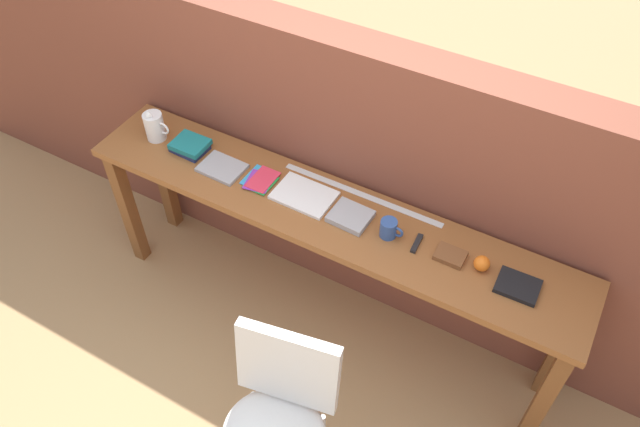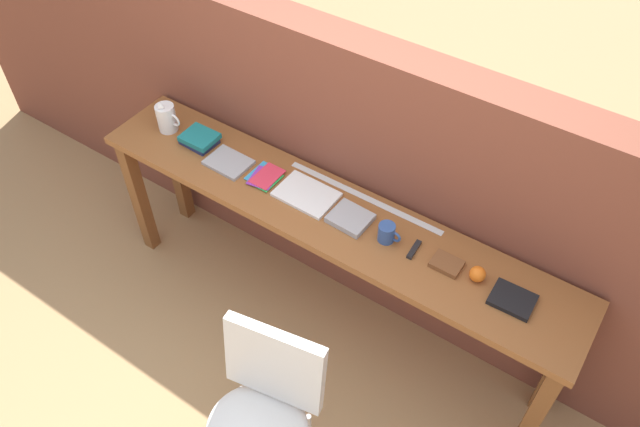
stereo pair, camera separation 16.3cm
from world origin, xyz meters
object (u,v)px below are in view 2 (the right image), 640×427
object	(u,v)px
magazine_cycling	(229,162)
mug	(387,233)
book_open_centre	(306,194)
multitool_folded	(414,250)
pitcher_white	(167,118)
book_stack_leftmost	(199,139)
leather_journal_brown	(447,264)
sports_ball_small	(478,274)
book_repair_rightmost	(512,299)
chair_white_moulded	(264,408)
pamphlet_pile_colourful	(265,177)

from	to	relation	value
magazine_cycling	mug	world-z (taller)	mug
book_open_centre	multitool_folded	xyz separation A→B (m)	(0.58, -0.01, -0.00)
pitcher_white	mug	world-z (taller)	pitcher_white
pitcher_white	book_open_centre	xyz separation A→B (m)	(0.88, 0.00, -0.07)
book_stack_leftmost	leather_journal_brown	xyz separation A→B (m)	(1.41, -0.01, -0.02)
magazine_cycling	book_open_centre	world-z (taller)	magazine_cycling
book_open_centre	sports_ball_small	xyz separation A→B (m)	(0.88, -0.00, 0.03)
multitool_folded	book_repair_rightmost	size ratio (longest dim) A/B	0.63
pitcher_white	magazine_cycling	world-z (taller)	pitcher_white
book_open_centre	sports_ball_small	distance (m)	0.88
chair_white_moulded	mug	xyz separation A→B (m)	(0.09, 0.82, 0.40)
book_stack_leftmost	pamphlet_pile_colourful	xyz separation A→B (m)	(0.43, -0.02, -0.02)
book_stack_leftmost	book_repair_rightmost	distance (m)	1.72
pamphlet_pile_colourful	book_open_centre	world-z (taller)	book_open_centre
leather_journal_brown	book_repair_rightmost	world-z (taller)	leather_journal_brown
mug	pamphlet_pile_colourful	bearing A→B (deg)	179.01
book_stack_leftmost	book_repair_rightmost	xyz separation A→B (m)	(1.72, -0.03, -0.02)
multitool_folded	book_repair_rightmost	world-z (taller)	book_repair_rightmost
pamphlet_pile_colourful	mug	size ratio (longest dim) A/B	1.67
magazine_cycling	multitool_folded	bearing A→B (deg)	2.58
chair_white_moulded	book_open_centre	xyz separation A→B (m)	(-0.36, 0.84, 0.36)
book_stack_leftmost	mug	distance (m)	1.13
leather_journal_brown	sports_ball_small	size ratio (longest dim) A/B	1.87
leather_journal_brown	book_repair_rightmost	xyz separation A→B (m)	(0.30, -0.02, -0.00)
magazine_cycling	mug	distance (m)	0.90
chair_white_moulded	leather_journal_brown	world-z (taller)	leather_journal_brown
book_open_centre	sports_ball_small	bearing A→B (deg)	0.66
sports_ball_small	book_repair_rightmost	size ratio (longest dim) A/B	0.39
mug	chair_white_moulded	bearing A→B (deg)	-96.36
magazine_cycling	leather_journal_brown	xyz separation A→B (m)	(1.19, 0.03, 0.00)
book_repair_rightmost	book_stack_leftmost	bearing A→B (deg)	177.40
pitcher_white	leather_journal_brown	xyz separation A→B (m)	(1.62, -0.00, -0.07)
book_open_centre	book_repair_rightmost	size ratio (longest dim) A/B	1.62
book_open_centre	pamphlet_pile_colourful	bearing A→B (deg)	-175.86
multitool_folded	mug	bearing A→B (deg)	-174.72
pitcher_white	book_repair_rightmost	size ratio (longest dim) A/B	1.05
pitcher_white	book_repair_rightmost	distance (m)	1.93
book_stack_leftmost	book_open_centre	world-z (taller)	book_stack_leftmost
leather_journal_brown	sports_ball_small	xyz separation A→B (m)	(0.14, 0.01, 0.02)
pitcher_white	book_repair_rightmost	bearing A→B (deg)	-0.60
leather_journal_brown	magazine_cycling	bearing A→B (deg)	-178.60
book_stack_leftmost	multitool_folded	bearing A→B (deg)	-0.77
mug	book_open_centre	bearing A→B (deg)	176.75
pitcher_white	chair_white_moulded	bearing A→B (deg)	-33.93
pitcher_white	book_stack_leftmost	xyz separation A→B (m)	(0.21, 0.01, -0.05)
leather_journal_brown	chair_white_moulded	bearing A→B (deg)	-114.31
pitcher_white	mug	xyz separation A→B (m)	(1.33, -0.02, -0.03)
magazine_cycling	sports_ball_small	size ratio (longest dim) A/B	3.12
chair_white_moulded	leather_journal_brown	size ratio (longest dim) A/B	6.86
mug	book_repair_rightmost	size ratio (longest dim) A/B	0.63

